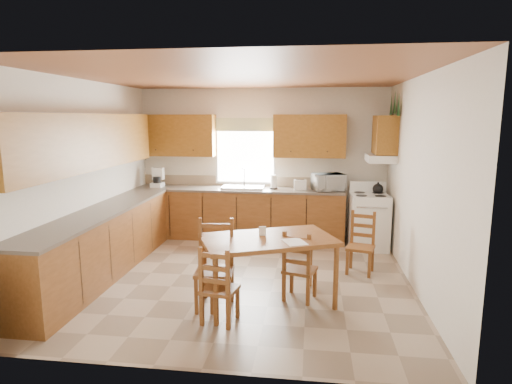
# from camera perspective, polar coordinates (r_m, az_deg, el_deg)

# --- Properties ---
(floor) EXTENTS (4.50, 4.50, 0.00)m
(floor) POSITION_cam_1_polar(r_m,az_deg,el_deg) (6.02, -1.82, -11.30)
(floor) COLOR gray
(floor) RESTS_ON ground
(ceiling) EXTENTS (4.50, 4.50, 0.00)m
(ceiling) POSITION_cam_1_polar(r_m,az_deg,el_deg) (5.64, -1.98, 15.21)
(ceiling) COLOR brown
(ceiling) RESTS_ON floor
(wall_left) EXTENTS (4.50, 4.50, 0.00)m
(wall_left) POSITION_cam_1_polar(r_m,az_deg,el_deg) (6.44, -22.09, 1.78)
(wall_left) COLOR beige
(wall_left) RESTS_ON floor
(wall_right) EXTENTS (4.50, 4.50, 0.00)m
(wall_right) POSITION_cam_1_polar(r_m,az_deg,el_deg) (5.76, 20.79, 0.98)
(wall_right) COLOR beige
(wall_right) RESTS_ON floor
(wall_back) EXTENTS (4.50, 4.50, 0.00)m
(wall_back) POSITION_cam_1_polar(r_m,az_deg,el_deg) (7.89, 0.77, 3.88)
(wall_back) COLOR beige
(wall_back) RESTS_ON floor
(wall_front) EXTENTS (4.50, 4.50, 0.00)m
(wall_front) POSITION_cam_1_polar(r_m,az_deg,el_deg) (3.51, -7.90, -3.85)
(wall_front) COLOR beige
(wall_front) RESTS_ON floor
(lower_cab_back) EXTENTS (3.75, 0.60, 0.88)m
(lower_cab_back) POSITION_cam_1_polar(r_m,az_deg,el_deg) (7.80, -2.24, -2.98)
(lower_cab_back) COLOR brown
(lower_cab_back) RESTS_ON floor
(lower_cab_left) EXTENTS (0.60, 3.60, 0.88)m
(lower_cab_left) POSITION_cam_1_polar(r_m,az_deg,el_deg) (6.35, -19.84, -6.59)
(lower_cab_left) COLOR brown
(lower_cab_left) RESTS_ON floor
(counter_back) EXTENTS (3.75, 0.63, 0.04)m
(counter_back) POSITION_cam_1_polar(r_m,az_deg,el_deg) (7.71, -2.27, 0.36)
(counter_back) COLOR brown
(counter_back) RESTS_ON lower_cab_back
(counter_left) EXTENTS (0.63, 3.60, 0.04)m
(counter_left) POSITION_cam_1_polar(r_m,az_deg,el_deg) (6.24, -20.09, -2.54)
(counter_left) COLOR brown
(counter_left) RESTS_ON lower_cab_left
(backsplash) EXTENTS (3.75, 0.01, 0.18)m
(backsplash) POSITION_cam_1_polar(r_m,az_deg,el_deg) (7.97, -1.92, 1.48)
(backsplash) COLOR #88755C
(backsplash) RESTS_ON counter_back
(upper_cab_back_left) EXTENTS (1.41, 0.33, 0.75)m
(upper_cab_back_left) POSITION_cam_1_polar(r_m,az_deg,el_deg) (8.02, -10.50, 7.44)
(upper_cab_back_left) COLOR brown
(upper_cab_back_left) RESTS_ON wall_back
(upper_cab_back_right) EXTENTS (1.25, 0.33, 0.75)m
(upper_cab_back_right) POSITION_cam_1_polar(r_m,az_deg,el_deg) (7.63, 7.13, 7.41)
(upper_cab_back_right) COLOR brown
(upper_cab_back_right) RESTS_ON wall_back
(upper_cab_left) EXTENTS (0.33, 3.60, 0.75)m
(upper_cab_left) POSITION_cam_1_polar(r_m,az_deg,el_deg) (6.18, -21.74, 6.21)
(upper_cab_left) COLOR brown
(upper_cab_left) RESTS_ON wall_left
(upper_cab_stove) EXTENTS (0.33, 0.62, 0.62)m
(upper_cab_stove) POSITION_cam_1_polar(r_m,az_deg,el_deg) (7.29, 16.81, 7.30)
(upper_cab_stove) COLOR brown
(upper_cab_stove) RESTS_ON wall_right
(range_hood) EXTENTS (0.44, 0.62, 0.12)m
(range_hood) POSITION_cam_1_polar(r_m,az_deg,el_deg) (7.30, 16.27, 4.34)
(range_hood) COLOR silver
(range_hood) RESTS_ON wall_right
(window_frame) EXTENTS (1.13, 0.02, 1.18)m
(window_frame) POSITION_cam_1_polar(r_m,az_deg,el_deg) (7.88, -1.43, 5.34)
(window_frame) COLOR silver
(window_frame) RESTS_ON wall_back
(window_pane) EXTENTS (1.05, 0.01, 1.10)m
(window_pane) POSITION_cam_1_polar(r_m,az_deg,el_deg) (7.87, -1.43, 5.33)
(window_pane) COLOR white
(window_pane) RESTS_ON wall_back
(window_valance) EXTENTS (1.19, 0.01, 0.24)m
(window_valance) POSITION_cam_1_polar(r_m,az_deg,el_deg) (7.82, -1.48, 8.97)
(window_valance) COLOR #5D7B44
(window_valance) RESTS_ON wall_back
(sink_basin) EXTENTS (0.75, 0.45, 0.04)m
(sink_basin) POSITION_cam_1_polar(r_m,az_deg,el_deg) (7.69, -1.72, 0.64)
(sink_basin) COLOR silver
(sink_basin) RESTS_ON counter_back
(pine_decal_a) EXTENTS (0.22, 0.22, 0.36)m
(pine_decal_a) POSITION_cam_1_polar(r_m,az_deg,el_deg) (6.99, 18.50, 11.06)
(pine_decal_a) COLOR #1A4221
(pine_decal_a) RESTS_ON wall_right
(pine_decal_b) EXTENTS (0.22, 0.22, 0.36)m
(pine_decal_b) POSITION_cam_1_polar(r_m,az_deg,el_deg) (7.31, 18.04, 11.33)
(pine_decal_b) COLOR #1A4221
(pine_decal_b) RESTS_ON wall_right
(pine_decal_c) EXTENTS (0.22, 0.22, 0.36)m
(pine_decal_c) POSITION_cam_1_polar(r_m,az_deg,el_deg) (7.62, 17.59, 10.98)
(pine_decal_c) COLOR #1A4221
(pine_decal_c) RESTS_ON wall_right
(stove) EXTENTS (0.64, 0.66, 0.90)m
(stove) POSITION_cam_1_polar(r_m,az_deg,el_deg) (7.42, 14.77, -3.89)
(stove) COLOR silver
(stove) RESTS_ON floor
(coffeemaker) EXTENTS (0.23, 0.25, 0.31)m
(coffeemaker) POSITION_cam_1_polar(r_m,az_deg,el_deg) (8.03, -13.03, 1.76)
(coffeemaker) COLOR silver
(coffeemaker) RESTS_ON counter_back
(paper_towel) EXTENTS (0.13, 0.13, 0.25)m
(paper_towel) POSITION_cam_1_polar(r_m,az_deg,el_deg) (7.62, 2.37, 1.35)
(paper_towel) COLOR white
(paper_towel) RESTS_ON counter_back
(toaster) EXTENTS (0.22, 0.15, 0.17)m
(toaster) POSITION_cam_1_polar(r_m,az_deg,el_deg) (7.57, 5.91, 0.96)
(toaster) COLOR silver
(toaster) RESTS_ON counter_back
(microwave) EXTENTS (0.58, 0.51, 0.29)m
(microwave) POSITION_cam_1_polar(r_m,az_deg,el_deg) (7.55, 9.63, 1.30)
(microwave) COLOR silver
(microwave) RESTS_ON counter_back
(dining_table) EXTENTS (1.72, 1.39, 0.81)m
(dining_table) POSITION_cam_1_polar(r_m,az_deg,el_deg) (5.10, 1.62, -10.47)
(dining_table) COLOR brown
(dining_table) RESTS_ON floor
(chair_near_left) EXTENTS (0.44, 0.43, 0.86)m
(chair_near_left) POSITION_cam_1_polar(r_m,az_deg,el_deg) (5.24, 5.88, -9.66)
(chair_near_left) COLOR brown
(chair_near_left) RESTS_ON floor
(chair_near_right) EXTENTS (0.41, 0.40, 0.86)m
(chair_near_right) POSITION_cam_1_polar(r_m,az_deg,el_deg) (4.68, -4.86, -12.12)
(chair_near_right) COLOR brown
(chair_near_right) RESTS_ON floor
(chair_far_left) EXTENTS (0.46, 0.44, 1.02)m
(chair_far_left) POSITION_cam_1_polar(r_m,az_deg,el_deg) (4.98, -5.57, -9.76)
(chair_far_left) COLOR brown
(chair_far_left) RESTS_ON floor
(chair_far_right) EXTENTS (0.44, 0.43, 0.86)m
(chair_far_right) POSITION_cam_1_polar(r_m,az_deg,el_deg) (6.23, 13.79, -6.68)
(chair_far_right) COLOR brown
(chair_far_right) RESTS_ON floor
(table_paper) EXTENTS (0.32, 0.36, 0.00)m
(table_paper) POSITION_cam_1_polar(r_m,az_deg,el_deg) (4.83, 5.16, -6.64)
(table_paper) COLOR white
(table_paper) RESTS_ON dining_table
(table_card) EXTENTS (0.09, 0.04, 0.11)m
(table_card) POSITION_cam_1_polar(r_m,az_deg,el_deg) (5.05, 0.87, -5.22)
(table_card) COLOR white
(table_card) RESTS_ON dining_table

